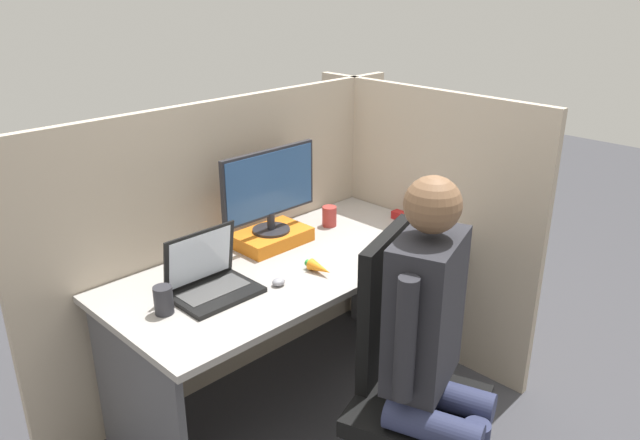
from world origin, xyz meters
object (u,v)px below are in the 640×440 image
at_px(paper_box, 271,237).
at_px(office_chair, 403,371).
at_px(stapler, 407,218).
at_px(carrot_toy, 320,268).
at_px(monitor, 270,188).
at_px(person, 433,337).
at_px(coffee_mug, 329,216).
at_px(pen_cup, 163,300).
at_px(laptop, 211,282).

relative_size(paper_box, office_chair, 0.34).
relative_size(stapler, carrot_toy, 1.19).
distance_m(monitor, person, 1.07).
height_order(paper_box, coffee_mug, coffee_mug).
bearing_deg(carrot_toy, paper_box, 81.06).
relative_size(monitor, person, 0.40).
bearing_deg(coffee_mug, office_chair, -118.27).
relative_size(monitor, office_chair, 0.51).
xyz_separation_m(stapler, coffee_mug, (-0.32, 0.24, 0.03)).
distance_m(carrot_toy, coffee_mug, 0.54).
bearing_deg(coffee_mug, pen_cup, -171.02).
bearing_deg(pen_cup, coffee_mug, 8.98).
xyz_separation_m(monitor, carrot_toy, (-0.06, -0.38, -0.25)).
relative_size(office_chair, person, 0.77).
bearing_deg(person, coffee_mug, 63.15).
height_order(carrot_toy, person, person).
bearing_deg(paper_box, pen_cup, -163.97).
bearing_deg(carrot_toy, coffee_mug, 39.95).
distance_m(paper_box, stapler, 0.73).
distance_m(laptop, stapler, 1.16).
bearing_deg(coffee_mug, carrot_toy, -140.05).
bearing_deg(pen_cup, office_chair, -47.92).
relative_size(coffee_mug, pen_cup, 0.92).
bearing_deg(laptop, coffee_mug, 11.04).
distance_m(laptop, coffee_mug, 0.85).
relative_size(paper_box, person, 0.26).
distance_m(stapler, person, 1.11).
bearing_deg(monitor, laptop, -157.43).
bearing_deg(pen_cup, person, -56.13).
height_order(carrot_toy, office_chair, office_chair).
xyz_separation_m(monitor, pen_cup, (-0.70, -0.21, -0.22)).
bearing_deg(person, monitor, 81.75).
height_order(office_chair, pen_cup, office_chair).
relative_size(monitor, stapler, 3.14).
xyz_separation_m(paper_box, monitor, (-0.00, 0.00, 0.25)).
bearing_deg(carrot_toy, office_chair, -94.39).
height_order(paper_box, carrot_toy, paper_box).
bearing_deg(monitor, stapler, -22.51).
bearing_deg(carrot_toy, pen_cup, 164.48).
relative_size(paper_box, pen_cup, 3.16).
relative_size(carrot_toy, person, 0.11).
xyz_separation_m(laptop, office_chair, (0.39, -0.68, -0.28)).
height_order(laptop, person, person).
bearing_deg(stapler, carrot_toy, -171.84).
distance_m(paper_box, office_chair, 0.92).
bearing_deg(paper_box, stapler, -22.31).
height_order(paper_box, person, person).
relative_size(laptop, coffee_mug, 3.22).
height_order(monitor, stapler, monitor).
bearing_deg(person, paper_box, 81.73).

